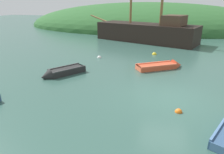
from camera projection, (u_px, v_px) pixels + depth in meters
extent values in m
plane|color=#33564C|center=(167.00, 98.00, 10.45)|extent=(120.00, 120.00, 0.00)
ellipsoid|color=#2D602D|center=(145.00, 27.00, 40.87)|extent=(48.00, 27.12, 9.26)
cube|color=black|center=(145.00, 36.00, 25.32)|extent=(12.81, 7.66, 2.94)
cube|color=#997A51|center=(146.00, 24.00, 24.84)|extent=(12.25, 7.21, 0.10)
cylinder|color=olive|center=(99.00, 18.00, 28.72)|extent=(2.84, 1.19, 0.97)
cube|color=#4C3828|center=(174.00, 20.00, 22.75)|extent=(2.95, 3.18, 1.10)
cube|color=black|center=(67.00, 72.00, 13.93)|extent=(2.11, 2.53, 0.51)
cone|color=black|center=(46.00, 77.00, 13.00)|extent=(1.08, 1.00, 0.88)
cube|color=#3B3B3B|center=(82.00, 67.00, 14.62)|extent=(0.76, 0.56, 0.36)
cube|color=#3B3B3B|center=(61.00, 70.00, 13.60)|extent=(0.81, 0.62, 0.05)
cube|color=#3B3B3B|center=(72.00, 68.00, 14.12)|extent=(0.81, 0.62, 0.05)
cube|color=#3B3B3B|center=(64.00, 66.00, 14.13)|extent=(1.38, 2.02, 0.07)
cube|color=#3B3B3B|center=(70.00, 69.00, 13.53)|extent=(1.38, 2.02, 0.07)
cube|color=#4F75A1|center=(222.00, 123.00, 7.63)|extent=(1.25, 2.51, 0.07)
cube|color=#C64C2D|center=(156.00, 67.00, 14.93)|extent=(2.94, 2.42, 0.45)
cone|color=#C64C2D|center=(177.00, 65.00, 15.45)|extent=(1.11, 1.17, 0.93)
cube|color=#FF6E48|center=(139.00, 68.00, 14.49)|extent=(0.59, 0.80, 0.32)
cube|color=#FF6E48|center=(162.00, 65.00, 15.02)|extent=(0.65, 0.85, 0.05)
cube|color=#FF6E48|center=(150.00, 66.00, 14.72)|extent=(0.65, 0.85, 0.05)
cube|color=#FF6E48|center=(160.00, 66.00, 14.44)|extent=(2.39, 1.64, 0.07)
cube|color=#FF6E48|center=(153.00, 62.00, 15.24)|extent=(2.39, 1.64, 0.07)
sphere|color=orange|center=(178.00, 112.00, 9.07)|extent=(0.32, 0.32, 0.32)
sphere|color=yellow|center=(154.00, 55.00, 19.06)|extent=(0.42, 0.42, 0.42)
sphere|color=white|center=(99.00, 58.00, 17.94)|extent=(0.37, 0.37, 0.37)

